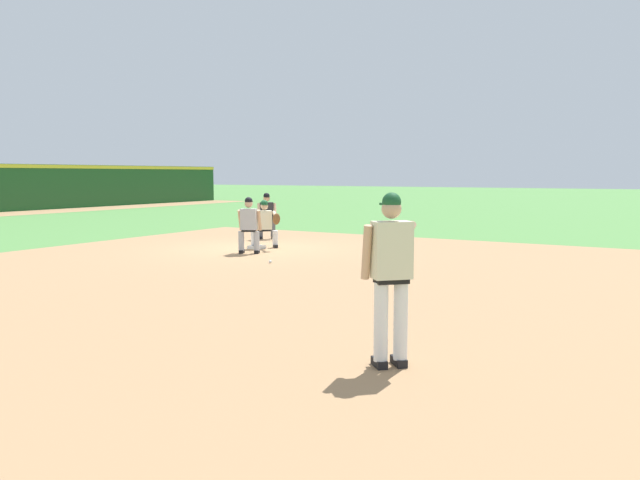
{
  "coord_description": "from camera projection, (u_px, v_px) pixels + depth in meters",
  "views": [
    {
      "loc": [
        -13.77,
        -10.14,
        2.05
      ],
      "look_at": [
        -5.48,
        -5.26,
        1.03
      ],
      "focal_mm": 35.0,
      "sensor_mm": 36.0,
      "label": 1
    }
  ],
  "objects": [
    {
      "name": "infield_dirt_patch",
      "position": [
        294.0,
        282.0,
        11.88
      ],
      "size": [
        18.0,
        18.0,
        0.01
      ],
      "primitive_type": "cube",
      "color": "#A87F56",
      "rests_on": "ground"
    },
    {
      "name": "baserunner",
      "position": [
        249.0,
        223.0,
        16.04
      ],
      "size": [
        0.6,
        0.67,
        1.46
      ],
      "color": "black",
      "rests_on": "ground"
    },
    {
      "name": "first_base_bag",
      "position": [
        257.0,
        247.0,
        17.13
      ],
      "size": [
        0.38,
        0.38,
        0.09
      ],
      "primitive_type": "cube",
      "color": "white",
      "rests_on": "ground"
    },
    {
      "name": "ground_plane",
      "position": [
        257.0,
        249.0,
        17.13
      ],
      "size": [
        160.0,
        160.0,
        0.0
      ],
      "primitive_type": "plane",
      "color": "#518942"
    },
    {
      "name": "umpire",
      "position": [
        267.0,
        214.0,
        19.62
      ],
      "size": [
        0.66,
        0.68,
        1.46
      ],
      "color": "black",
      "rests_on": "ground"
    },
    {
      "name": "pitcher",
      "position": [
        392.0,
        268.0,
        6.56
      ],
      "size": [
        0.85,
        0.56,
        1.86
      ],
      "color": "black",
      "rests_on": "ground"
    },
    {
      "name": "first_baseman",
      "position": [
        265.0,
        222.0,
        17.17
      ],
      "size": [
        0.75,
        1.08,
        1.34
      ],
      "color": "black",
      "rests_on": "ground"
    },
    {
      "name": "baseball",
      "position": [
        270.0,
        262.0,
        14.36
      ],
      "size": [
        0.07,
        0.07,
        0.07
      ],
      "primitive_type": "sphere",
      "color": "white",
      "rests_on": "ground"
    }
  ]
}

